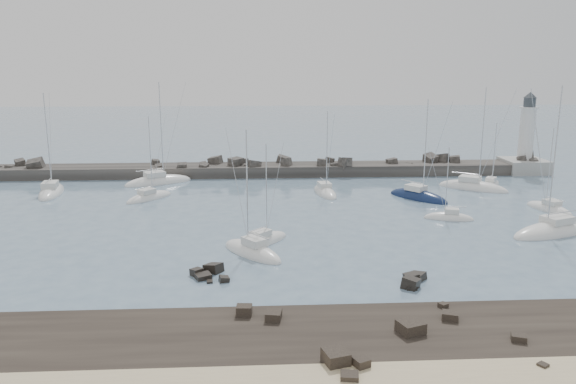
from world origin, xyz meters
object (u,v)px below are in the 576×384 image
(sailboat_3, at_px, (149,198))
(lighthouse, at_px, (525,155))
(sailboat_8, at_px, (418,197))
(sailboat_9, at_px, (449,218))
(sailboat_12, at_px, (491,185))
(sailboat_13, at_px, (473,188))
(sailboat_1, at_px, (51,193))
(sailboat_6, at_px, (325,193))
(sailboat_5, at_px, (252,252))
(sailboat_4, at_px, (158,182))
(sailboat_11, at_px, (552,232))
(sailboat_10, at_px, (549,209))
(sailboat_7, at_px, (263,242))

(sailboat_3, bearing_deg, lighthouse, 15.00)
(sailboat_8, distance_m, sailboat_9, 10.96)
(sailboat_12, relative_size, sailboat_13, 0.65)
(sailboat_9, bearing_deg, lighthouse, 51.60)
(sailboat_1, relative_size, sailboat_12, 1.47)
(sailboat_6, distance_m, sailboat_13, 22.87)
(sailboat_5, height_order, sailboat_13, sailboat_13)
(sailboat_4, distance_m, sailboat_5, 37.99)
(sailboat_8, height_order, sailboat_9, sailboat_8)
(sailboat_11, bearing_deg, sailboat_12, 82.47)
(sailboat_9, height_order, sailboat_10, sailboat_10)
(sailboat_1, bearing_deg, sailboat_4, 24.44)
(sailboat_1, distance_m, sailboat_5, 40.90)
(sailboat_6, height_order, sailboat_12, sailboat_6)
(sailboat_8, xyz_separation_m, sailboat_12, (13.59, 7.34, -0.02))
(sailboat_13, bearing_deg, sailboat_6, -175.14)
(sailboat_9, relative_size, sailboat_11, 0.55)
(sailboat_13, bearing_deg, sailboat_10, -68.77)
(sailboat_10, height_order, sailboat_12, sailboat_10)
(lighthouse, relative_size, sailboat_6, 1.11)
(sailboat_3, height_order, sailboat_9, sailboat_3)
(sailboat_1, distance_m, sailboat_11, 67.20)
(sailboat_5, bearing_deg, sailboat_9, 25.70)
(sailboat_7, xyz_separation_m, sailboat_11, (32.41, 1.56, 0.02))
(sailboat_8, bearing_deg, sailboat_1, 173.67)
(sailboat_1, relative_size, sailboat_3, 1.26)
(sailboat_10, xyz_separation_m, sailboat_11, (-4.78, -9.88, 0.02))
(sailboat_4, bearing_deg, sailboat_9, -30.83)
(lighthouse, relative_size, sailboat_13, 0.88)
(sailboat_9, bearing_deg, sailboat_6, 132.69)
(sailboat_6, distance_m, sailboat_11, 31.24)
(lighthouse, xyz_separation_m, sailboat_6, (-36.73, -14.72, -2.95))
(lighthouse, distance_m, sailboat_13, 19.14)
(sailboat_6, relative_size, sailboat_10, 1.14)
(sailboat_3, relative_size, sailboat_13, 0.75)
(sailboat_5, xyz_separation_m, sailboat_11, (33.53, 5.08, -0.00))
(lighthouse, bearing_deg, sailboat_13, -137.49)
(sailboat_4, bearing_deg, sailboat_1, -155.56)
(sailboat_4, distance_m, sailboat_6, 27.04)
(sailboat_8, xyz_separation_m, sailboat_11, (10.32, -17.36, -0.00))
(lighthouse, bearing_deg, sailboat_10, -108.89)
(sailboat_5, relative_size, sailboat_7, 1.18)
(sailboat_4, relative_size, sailboat_9, 1.77)
(sailboat_9, bearing_deg, sailboat_7, -160.70)
(sailboat_4, distance_m, sailboat_7, 35.29)
(sailboat_6, bearing_deg, sailboat_10, -21.82)
(sailboat_3, distance_m, sailboat_10, 53.79)
(sailboat_7, bearing_deg, lighthouse, 39.02)
(sailboat_9, relative_size, sailboat_10, 0.84)
(lighthouse, distance_m, sailboat_8, 30.35)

